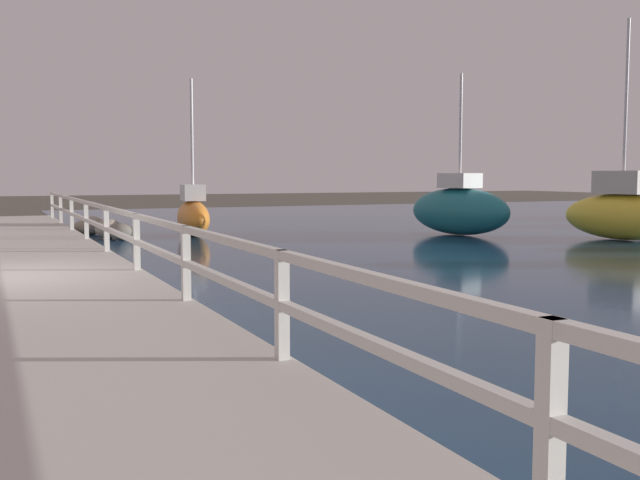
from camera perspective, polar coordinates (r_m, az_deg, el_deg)
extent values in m
cube|color=silver|center=(3.53, 17.14, -13.05)|extent=(0.10, 0.10, 0.92)
cube|color=silver|center=(6.26, -2.91, -4.95)|extent=(0.10, 0.10, 0.92)
cube|color=silver|center=(9.32, -10.18, -1.75)|extent=(0.10, 0.10, 0.92)
cube|color=silver|center=(12.48, -13.81, -0.13)|extent=(0.10, 0.10, 0.92)
cube|color=silver|center=(15.66, -15.96, 0.84)|extent=(0.10, 0.10, 0.92)
cube|color=silver|center=(18.87, -17.39, 1.47)|extent=(0.10, 0.10, 0.92)
cube|color=silver|center=(22.09, -18.40, 1.93)|extent=(0.10, 0.10, 0.92)
cube|color=silver|center=(25.31, -19.15, 2.26)|extent=(0.10, 0.10, 0.92)
cube|color=silver|center=(28.53, -19.74, 2.52)|extent=(0.10, 0.10, 0.92)
cube|color=silver|center=(12.45, -13.85, 1.80)|extent=(0.09, 32.50, 0.08)
cube|color=silver|center=(12.48, -13.81, -0.13)|extent=(0.09, 32.50, 0.08)
ellipsoid|color=gray|center=(24.79, -17.60, 0.91)|extent=(0.62, 0.56, 0.47)
ellipsoid|color=#666056|center=(22.37, -14.91, 0.61)|extent=(0.67, 0.60, 0.50)
ellipsoid|color=gray|center=(23.05, -15.81, 0.82)|extent=(0.78, 0.70, 0.59)
ellipsoid|color=gray|center=(24.80, -16.99, 1.07)|extent=(0.78, 0.70, 0.59)
ellipsoid|color=#1E707A|center=(23.95, 10.56, 2.16)|extent=(2.28, 3.99, 1.48)
cube|color=silver|center=(23.93, 10.60, 4.48)|extent=(1.18, 1.28, 0.46)
cylinder|color=silver|center=(23.97, 10.66, 8.16)|extent=(0.09, 0.09, 3.54)
ellipsoid|color=orange|center=(23.43, -9.65, 1.64)|extent=(1.28, 3.29, 1.10)
cube|color=silver|center=(23.40, -9.67, 3.59)|extent=(0.77, 1.28, 0.49)
cylinder|color=silver|center=(23.41, -9.73, 7.52)|extent=(0.09, 0.09, 3.71)
ellipsoid|color=gold|center=(23.47, 22.03, 1.65)|extent=(1.95, 4.00, 1.33)
cube|color=beige|center=(23.44, 22.11, 4.09)|extent=(1.16, 1.62, 0.67)
cylinder|color=silver|center=(23.52, 22.28, 9.37)|extent=(0.09, 0.09, 5.00)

